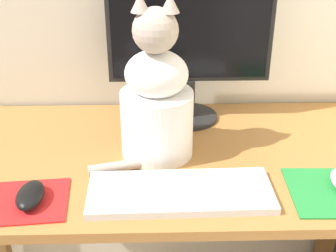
# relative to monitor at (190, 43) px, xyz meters

# --- Properties ---
(desk) EXTENTS (1.25, 0.60, 0.70)m
(desk) POSITION_rel_monitor_xyz_m (-0.07, -0.20, -0.34)
(desk) COLOR #A87038
(desk) RESTS_ON ground_plane
(monitor) EXTENTS (0.45, 0.17, 0.40)m
(monitor) POSITION_rel_monitor_xyz_m (0.00, 0.00, 0.00)
(monitor) COLOR black
(monitor) RESTS_ON desk
(keyboard) EXTENTS (0.41, 0.17, 0.02)m
(keyboard) POSITION_rel_monitor_xyz_m (-0.04, -0.38, -0.22)
(keyboard) COLOR silver
(keyboard) RESTS_ON desk
(mousepad_left) EXTENTS (0.19, 0.17, 0.00)m
(mousepad_left) POSITION_rel_monitor_xyz_m (-0.38, -0.39, -0.23)
(mousepad_left) COLOR red
(mousepad_left) RESTS_ON desk
(computer_mouse_left) EXTENTS (0.06, 0.10, 0.03)m
(computer_mouse_left) POSITION_rel_monitor_xyz_m (-0.37, -0.40, -0.21)
(computer_mouse_left) COLOR black
(computer_mouse_left) RESTS_ON mousepad_left
(cat) EXTENTS (0.27, 0.21, 0.41)m
(cat) POSITION_rel_monitor_xyz_m (-0.09, -0.20, -0.08)
(cat) COLOR white
(cat) RESTS_ON desk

